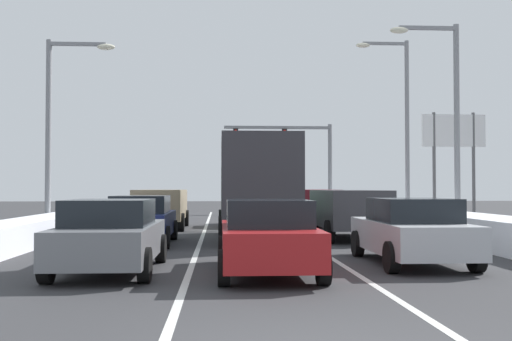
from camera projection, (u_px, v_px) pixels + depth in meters
The scene contains 19 objects.
ground_plane at pixel (252, 240), 20.73m from camera, with size 120.00×120.00×0.00m, color #333335.
lane_stripe_between_right_lane_and_center_lane at pixel (290, 232), 24.41m from camera, with size 0.14×39.56×0.01m, color silver.
lane_stripe_between_center_lane_and_left_lane at pixel (204, 232), 24.21m from camera, with size 0.14×39.56×0.01m, color silver.
snow_bank_right_shoulder at pixel (420, 220), 24.74m from camera, with size 1.92×39.56×0.88m, color white.
snow_bank_left_shoulder at pixel (68, 223), 23.91m from camera, with size 1.49×39.56×0.77m, color white.
sedan_silver_right_lane_nearest at pixel (411, 231), 14.10m from camera, with size 2.00×4.50×1.51m.
suv_charcoal_right_lane_second at pixel (348, 209), 21.01m from camera, with size 2.16×4.90×1.67m.
suv_maroon_right_lane_third at pixel (312, 204), 28.26m from camera, with size 2.16×4.90×1.67m.
sedan_red_center_lane_nearest at pixel (267, 236), 12.45m from camera, with size 2.00×4.50×1.51m.
box_truck_center_lane_second at pixel (256, 183), 20.58m from camera, with size 2.53×7.20×3.36m.
sedan_black_center_lane_third at pixel (248, 209), 28.26m from camera, with size 2.00×4.50×1.51m.
sedan_gray_left_lane_nearest at pixel (111, 235), 12.74m from camera, with size 2.00×4.50×1.51m.
sedan_navy_left_lane_second at pixel (141, 220), 19.07m from camera, with size 2.00×4.50×1.51m.
suv_tan_left_lane_third at pixel (161, 205), 26.22m from camera, with size 2.16×4.90×1.67m.
traffic_light_gantry at pixel (297, 148), 42.62m from camera, with size 7.54×0.47×6.20m.
street_lamp_right_near at pixel (447, 108), 23.09m from camera, with size 2.66×0.36×7.94m.
street_lamp_right_mid at pixel (401, 115), 30.31m from camera, with size 2.66×0.36×9.06m.
street_lamp_left_mid at pixel (58, 116), 23.90m from camera, with size 2.66×0.36×7.54m.
roadside_sign_right at pixel (454, 142), 30.41m from camera, with size 3.20×0.16×5.50m.
Camera 1 is at (-1.07, -6.37, 1.75)m, focal length 43.02 mm.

